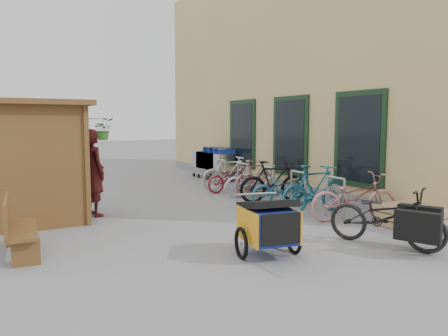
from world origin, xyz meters
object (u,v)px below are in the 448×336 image
cargo_bike (388,217)px  bike_6 (231,178)px  bike_0 (354,197)px  bike_2 (283,189)px  bike_4 (255,181)px  kiosk (27,145)px  bike_3 (273,182)px  child_trailer (268,223)px  bike_5 (255,177)px  person_kiosk (94,173)px  bike_7 (229,173)px  bench (16,226)px  pallet_stack (416,217)px  bike_1 (315,189)px  shopping_carts (212,160)px

cargo_bike → bike_6: 5.99m
bike_0 → bike_6: size_ratio=1.22×
bike_2 → bike_4: bearing=5.2°
kiosk → bike_6: bearing=15.5°
bike_3 → cargo_bike: bearing=-173.1°
bike_3 → child_trailer: bearing=159.6°
bike_5 → bike_6: size_ratio=1.07×
person_kiosk → bike_7: 4.57m
child_trailer → bike_5: bike_5 is taller
bench → pallet_stack: bearing=-10.5°
bike_1 → bike_5: bearing=-4.8°
bike_4 → bike_0: bearing=-160.2°
kiosk → person_kiosk: kiosk is taller
bike_0 → bike_5: 3.57m
child_trailer → bike_6: bearing=76.4°
person_kiosk → bike_7: person_kiosk is taller
bike_2 → bike_5: size_ratio=0.99×
bench → bike_6: (5.81, 3.57, -0.05)m
bench → bike_2: 5.91m
bench → bike_2: bearing=15.8°
pallet_stack → bike_1: 2.12m
bike_2 → bike_4: size_ratio=0.97×
bike_2 → pallet_stack: bearing=-152.6°
shopping_carts → child_trailer: shopping_carts is taller
cargo_bike → bench: bearing=133.3°
kiosk → person_kiosk: bearing=10.0°
pallet_stack → bike_3: bike_3 is taller
kiosk → bike_1: bearing=-19.3°
bench → shopping_carts: bearing=48.0°
bike_0 → kiosk: bearing=81.0°
kiosk → person_kiosk: (1.29, 0.23, -0.63)m
kiosk → bench: size_ratio=1.74×
person_kiosk → bike_5: 4.48m
cargo_bike → kiosk: bearing=115.1°
cargo_bike → bike_0: 1.86m
kiosk → child_trailer: size_ratio=1.58×
kiosk → bike_0: size_ratio=1.35×
bike_0 → bike_3: bike_3 is taller
pallet_stack → bike_5: (-0.56, 4.60, 0.28)m
bike_0 → child_trailer: bearing=127.7°
bike_0 → pallet_stack: bearing=-134.2°
kiosk → person_kiosk: 1.45m
bike_2 → kiosk: bearing=91.2°
kiosk → bike_5: 5.86m
bench → bike_4: 6.46m
bike_2 → bike_7: bike_7 is taller
child_trailer → bike_7: bearing=76.6°
bench → child_trailer: child_trailer is taller
kiosk → bench: 2.38m
bike_0 → bike_3: bearing=22.8°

